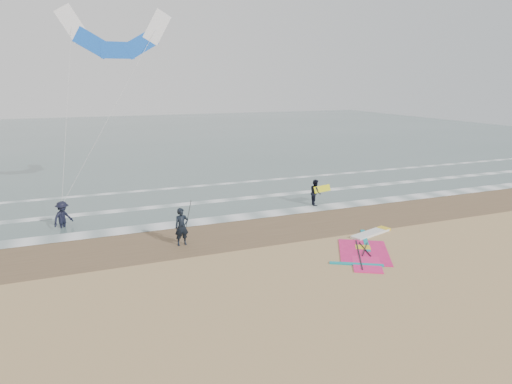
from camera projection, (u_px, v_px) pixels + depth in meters
name	position (u px, v px, depth m)	size (l,w,h in m)	color
ground	(311.00, 275.00, 17.64)	(120.00, 120.00, 0.00)	tan
sea_water	(137.00, 137.00, 60.84)	(120.00, 80.00, 0.02)	#47605E
wet_sand_band	(253.00, 229.00, 23.04)	(120.00, 5.00, 0.01)	brown
foam_waterline	(225.00, 207.00, 27.03)	(120.00, 9.15, 0.02)	white
windsurf_rig	(367.00, 247.00, 20.56)	(5.11, 4.84, 0.12)	white
person_standing	(182.00, 227.00, 20.65)	(0.64, 0.42, 1.74)	black
person_walking	(315.00, 192.00, 27.39)	(0.77, 0.60, 1.58)	black
person_wading	(62.00, 212.00, 23.04)	(1.14, 0.65, 1.76)	black
held_pole	(188.00, 217.00, 20.66)	(0.17, 0.86, 1.82)	black
carried_kiteboard	(322.00, 189.00, 27.39)	(1.30, 0.51, 0.39)	yellow
surf_kite	(116.00, 38.00, 24.79)	(6.59, 2.87, 10.06)	white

